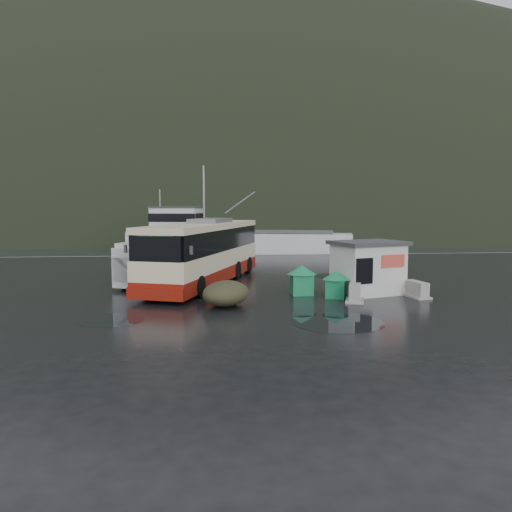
{
  "coord_description": "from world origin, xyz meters",
  "views": [
    {
      "loc": [
        -1.38,
        -25.73,
        4.58
      ],
      "look_at": [
        1.25,
        2.5,
        1.7
      ],
      "focal_mm": 35.0,
      "sensor_mm": 36.0,
      "label": 1
    }
  ],
  "objects": [
    {
      "name": "puddles",
      "position": [
        2.79,
        -2.37,
        0.01
      ],
      "size": [
        15.31,
        15.91,
        0.01
      ],
      "color": "black",
      "rests_on": "ground"
    },
    {
      "name": "headland",
      "position": [
        10.0,
        250.0,
        0.0
      ],
      "size": [
        780.0,
        540.0,
        570.0
      ],
      "primitive_type": "ellipsoid",
      "color": "black",
      "rests_on": "ground"
    },
    {
      "name": "waste_bin_right",
      "position": [
        4.83,
        -1.75,
        0.0
      ],
      "size": [
        1.24,
        1.24,
        1.34
      ],
      "primitive_type": null,
      "rotation": [
        0.0,
        0.0,
        -0.36
      ],
      "color": "#157A4B",
      "rests_on": "ground"
    },
    {
      "name": "dome_tent",
      "position": [
        -0.67,
        -3.11,
        0.0
      ],
      "size": [
        2.84,
        3.38,
        1.14
      ],
      "primitive_type": null,
      "rotation": [
        0.0,
        0.0,
        -0.31
      ],
      "color": "#343520",
      "rests_on": "ground"
    },
    {
      "name": "fishing_trawler",
      "position": [
        0.88,
        27.31,
        0.0
      ],
      "size": [
        25.97,
        11.35,
        10.15
      ],
      "primitive_type": null,
      "rotation": [
        0.0,
        0.0,
        -0.24
      ],
      "color": "silver",
      "rests_on": "ground"
    },
    {
      "name": "quay_edge",
      "position": [
        0.0,
        20.0,
        0.0
      ],
      "size": [
        160.0,
        0.6,
        1.5
      ],
      "primitive_type": "cube",
      "color": "#999993",
      "rests_on": "ground"
    },
    {
      "name": "ground",
      "position": [
        0.0,
        0.0,
        0.0
      ],
      "size": [
        160.0,
        160.0,
        0.0
      ],
      "primitive_type": "plane",
      "color": "black",
      "rests_on": "ground"
    },
    {
      "name": "ticket_kiosk",
      "position": [
        6.78,
        -0.72,
        0.0
      ],
      "size": [
        4.17,
        3.62,
        2.75
      ],
      "primitive_type": null,
      "rotation": [
        0.0,
        0.0,
        0.31
      ],
      "color": "silver",
      "rests_on": "ground"
    },
    {
      "name": "jersey_barrier_b",
      "position": [
        5.54,
        -2.64,
        0.0
      ],
      "size": [
        1.33,
        1.89,
        0.85
      ],
      "primitive_type": null,
      "rotation": [
        0.0,
        0.0,
        -0.31
      ],
      "color": "#999993",
      "rests_on": "ground"
    },
    {
      "name": "harbor_water",
      "position": [
        0.0,
        110.0,
        0.0
      ],
      "size": [
        300.0,
        180.0,
        0.02
      ],
      "primitive_type": "cube",
      "color": "black",
      "rests_on": "ground"
    },
    {
      "name": "white_van",
      "position": [
        -4.52,
        3.56,
        0.0
      ],
      "size": [
        4.24,
        6.55,
        2.59
      ],
      "primitive_type": null,
      "rotation": [
        0.0,
        0.0,
        -0.37
      ],
      "color": "silver",
      "rests_on": "ground"
    },
    {
      "name": "waste_bin_left",
      "position": [
        3.32,
        -0.66,
        0.0
      ],
      "size": [
        1.1,
        1.1,
        1.53
      ],
      "primitive_type": null,
      "rotation": [
        0.0,
        0.0,
        0.0
      ],
      "color": "#157A4B",
      "rests_on": "ground"
    },
    {
      "name": "jersey_barrier_a",
      "position": [
        8.91,
        -1.92,
        0.0
      ],
      "size": [
        1.06,
        1.71,
        0.8
      ],
      "primitive_type": null,
      "rotation": [
        0.0,
        0.0,
        0.17
      ],
      "color": "#999993",
      "rests_on": "ground"
    },
    {
      "name": "coach_bus",
      "position": [
        -1.69,
        3.57,
        0.0
      ],
      "size": [
        7.6,
        13.83,
        3.82
      ],
      "primitive_type": null,
      "rotation": [
        0.0,
        0.0,
        -0.34
      ],
      "color": "beige",
      "rests_on": "ground"
    }
  ]
}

